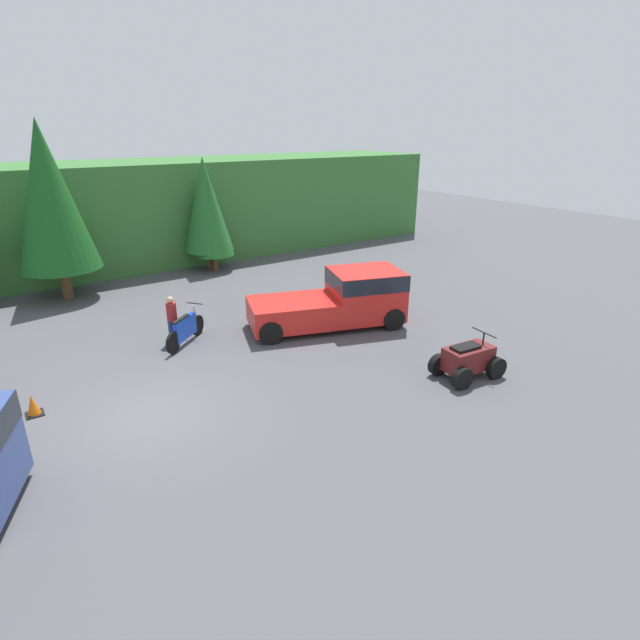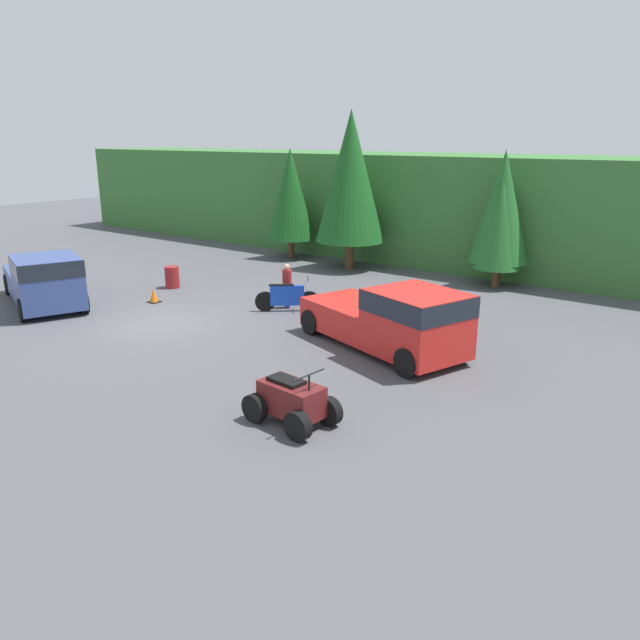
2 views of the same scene
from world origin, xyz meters
name	(u,v)px [view 2 (image 2 of 2)]	position (x,y,z in m)	size (l,w,h in m)	color
ground_plane	(157,324)	(0.00, 0.00, 0.00)	(80.00, 80.00, 0.00)	#4C4C51
hillside_backdrop	(401,205)	(0.00, 16.00, 2.56)	(44.00, 6.00, 5.13)	#387033
tree_left	(291,194)	(-3.82, 11.65, 3.20)	(2.40, 2.40, 5.44)	brown
tree_mid_left	(351,177)	(0.02, 11.31, 4.21)	(3.15, 3.15, 7.16)	brown
tree_mid_right	(502,207)	(6.84, 12.19, 3.23)	(2.42, 2.42, 5.49)	brown
tree_right	(499,224)	(6.94, 11.84, 2.59)	(1.94, 1.94, 4.41)	brown
pickup_truck_red	(395,318)	(7.78, 2.28, 1.04)	(5.87, 3.73, 1.99)	red
pickup_truck_second	(44,279)	(-4.91, -1.02, 1.04)	(5.84, 3.95, 1.99)	#334784
dirt_bike	(287,297)	(2.46, 3.85, 0.50)	(1.82, 1.55, 1.19)	black
quad_atv	(291,402)	(8.34, -3.03, 0.51)	(2.05, 1.36, 1.29)	black
rider_person	(287,284)	(2.17, 4.19, 0.88)	(0.47, 0.47, 1.61)	navy
traffic_cone	(154,296)	(-2.31, 1.75, 0.25)	(0.42, 0.42, 0.55)	black
steel_barrel	(172,277)	(-3.58, 3.71, 0.44)	(0.58, 0.58, 0.88)	maroon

